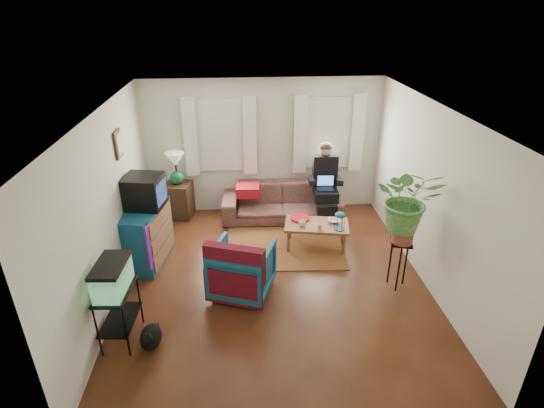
{
  "coord_description": "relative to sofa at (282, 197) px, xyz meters",
  "views": [
    {
      "loc": [
        -0.47,
        -5.28,
        3.87
      ],
      "look_at": [
        0.0,
        0.4,
        1.1
      ],
      "focal_mm": 28.0,
      "sensor_mm": 36.0,
      "label": 1
    }
  ],
  "objects": [
    {
      "name": "floor",
      "position": [
        -0.33,
        -2.05,
        -0.44
      ],
      "size": [
        4.5,
        5.0,
        0.01
      ],
      "primitive_type": "cube",
      "color": "#4F2B14",
      "rests_on": "ground"
    },
    {
      "name": "ceiling",
      "position": [
        -0.33,
        -2.05,
        2.16
      ],
      "size": [
        4.5,
        5.0,
        0.01
      ],
      "primitive_type": "cube",
      "color": "white",
      "rests_on": "wall_back"
    },
    {
      "name": "wall_back",
      "position": [
        -0.33,
        0.45,
        0.86
      ],
      "size": [
        4.5,
        0.01,
        2.6
      ],
      "primitive_type": "cube",
      "color": "silver",
      "rests_on": "floor"
    },
    {
      "name": "wall_front",
      "position": [
        -0.33,
        -4.55,
        0.86
      ],
      "size": [
        4.5,
        0.01,
        2.6
      ],
      "primitive_type": "cube",
      "color": "silver",
      "rests_on": "floor"
    },
    {
      "name": "wall_left",
      "position": [
        -2.58,
        -2.05,
        0.86
      ],
      "size": [
        0.01,
        5.0,
        2.6
      ],
      "primitive_type": "cube",
      "color": "silver",
      "rests_on": "floor"
    },
    {
      "name": "wall_right",
      "position": [
        1.92,
        -2.05,
        0.86
      ],
      "size": [
        0.01,
        5.0,
        2.6
      ],
      "primitive_type": "cube",
      "color": "silver",
      "rests_on": "floor"
    },
    {
      "name": "window_left",
      "position": [
        -1.13,
        0.43,
        1.11
      ],
      "size": [
        1.08,
        0.04,
        1.38
      ],
      "primitive_type": "cube",
      "color": "white",
      "rests_on": "wall_back"
    },
    {
      "name": "window_right",
      "position": [
        0.92,
        0.43,
        1.11
      ],
      "size": [
        1.08,
        0.04,
        1.38
      ],
      "primitive_type": "cube",
      "color": "white",
      "rests_on": "wall_back"
    },
    {
      "name": "curtains_left",
      "position": [
        -1.13,
        0.35,
        1.11
      ],
      "size": [
        1.36,
        0.06,
        1.5
      ],
      "primitive_type": "cube",
      "color": "white",
      "rests_on": "wall_back"
    },
    {
      "name": "curtains_right",
      "position": [
        0.92,
        0.35,
        1.11
      ],
      "size": [
        1.36,
        0.06,
        1.5
      ],
      "primitive_type": "cube",
      "color": "white",
      "rests_on": "wall_back"
    },
    {
      "name": "picture_frame",
      "position": [
        -2.54,
        -1.2,
        1.51
      ],
      "size": [
        0.04,
        0.32,
        0.4
      ],
      "primitive_type": "cube",
      "color": "#3D2616",
      "rests_on": "wall_left"
    },
    {
      "name": "area_rug",
      "position": [
        -0.06,
        -1.04,
        -0.43
      ],
      "size": [
        2.09,
        1.71,
        0.01
      ],
      "primitive_type": "cube",
      "rotation": [
        0.0,
        0.0,
        -0.06
      ],
      "color": "maroon",
      "rests_on": "floor"
    },
    {
      "name": "sofa",
      "position": [
        0.0,
        0.0,
        0.0
      ],
      "size": [
        2.31,
        1.02,
        0.88
      ],
      "primitive_type": "imported",
      "rotation": [
        0.0,
        0.0,
        -0.06
      ],
      "color": "brown",
      "rests_on": "floor"
    },
    {
      "name": "seated_person",
      "position": [
        0.81,
        -0.05,
        0.23
      ],
      "size": [
        0.6,
        0.73,
        1.35
      ],
      "primitive_type": null,
      "rotation": [
        0.0,
        0.0,
        -0.06
      ],
      "color": "black",
      "rests_on": "sofa"
    },
    {
      "name": "side_table",
      "position": [
        -1.98,
        0.21,
        -0.1
      ],
      "size": [
        0.56,
        0.56,
        0.69
      ],
      "primitive_type": "cube",
      "rotation": [
        0.0,
        0.0,
        -0.19
      ],
      "color": "#372614",
      "rests_on": "floor"
    },
    {
      "name": "table_lamp",
      "position": [
        -1.98,
        0.21,
        0.55
      ],
      "size": [
        0.42,
        0.42,
        0.63
      ],
      "primitive_type": null,
      "rotation": [
        0.0,
        0.0,
        -0.19
      ],
      "color": "white",
      "rests_on": "side_table"
    },
    {
      "name": "dresser",
      "position": [
        -2.32,
        -1.33,
        0.03
      ],
      "size": [
        0.71,
        1.12,
        0.94
      ],
      "primitive_type": "cube",
      "rotation": [
        0.0,
        0.0,
        -0.19
      ],
      "color": "navy",
      "rests_on": "floor"
    },
    {
      "name": "crt_tv",
      "position": [
        -2.28,
        -1.23,
        0.75
      ],
      "size": [
        0.66,
        0.62,
        0.5
      ],
      "primitive_type": "cube",
      "rotation": [
        0.0,
        0.0,
        -0.19
      ],
      "color": "black",
      "rests_on": "dresser"
    },
    {
      "name": "aquarium_stand",
      "position": [
        -2.33,
        -3.1,
        -0.07
      ],
      "size": [
        0.42,
        0.69,
        0.74
      ],
      "primitive_type": "cube",
      "rotation": [
        0.0,
        0.0,
        -0.08
      ],
      "color": "black",
      "rests_on": "floor"
    },
    {
      "name": "aquarium",
      "position": [
        -2.33,
        -3.1,
        0.49
      ],
      "size": [
        0.38,
        0.63,
        0.39
      ],
      "primitive_type": "cube",
      "rotation": [
        0.0,
        0.0,
        -0.08
      ],
      "color": "#7FD899",
      "rests_on": "aquarium_stand"
    },
    {
      "name": "black_cat",
      "position": [
        -1.95,
        -3.27,
        -0.27
      ],
      "size": [
        0.28,
        0.41,
        0.34
      ],
      "primitive_type": "ellipsoid",
      "rotation": [
        0.0,
        0.0,
        -0.05
      ],
      "color": "black",
      "rests_on": "floor"
    },
    {
      "name": "armchair",
      "position": [
        -0.8,
        -2.27,
        -0.03
      ],
      "size": [
        1.02,
        0.99,
        0.83
      ],
      "primitive_type": "imported",
      "rotation": [
        0.0,
        0.0,
        2.8
      ],
      "color": "#136874",
      "rests_on": "floor"
    },
    {
      "name": "serape_throw",
      "position": [
        -0.91,
        -2.57,
        0.15
      ],
      "size": [
        0.85,
        0.46,
        0.69
      ],
      "primitive_type": "cube",
      "rotation": [
        0.0,
        0.0,
        -0.34
      ],
      "color": "#9E0A0A",
      "rests_on": "armchair"
    },
    {
      "name": "coffee_table",
      "position": [
        0.48,
        -1.13,
        -0.22
      ],
      "size": [
        1.15,
        0.76,
        0.44
      ],
      "primitive_type": "cube",
      "rotation": [
        0.0,
        0.0,
        -0.18
      ],
      "color": "brown",
      "rests_on": "floor"
    },
    {
      "name": "cup_a",
      "position": [
        0.22,
        -1.18,
        0.05
      ],
      "size": [
        0.14,
        0.14,
        0.09
      ],
      "primitive_type": "imported",
      "rotation": [
        0.0,
        0.0,
        -0.18
      ],
      "color": "white",
      "rests_on": "coffee_table"
    },
    {
      "name": "cup_b",
      "position": [
        0.49,
        -1.31,
        0.04
      ],
      "size": [
        0.11,
        0.11,
        0.09
      ],
      "primitive_type": "imported",
      "rotation": [
        0.0,
        0.0,
        -0.18
      ],
      "color": "beige",
      "rests_on": "coffee_table"
    },
    {
      "name": "bowl",
      "position": [
        0.78,
        -1.08,
        0.02
      ],
      "size": [
        0.24,
        0.24,
        0.05
      ],
      "primitive_type": "imported",
      "rotation": [
        0.0,
        0.0,
        -0.18
      ],
      "color": "white",
      "rests_on": "coffee_table"
    },
    {
      "name": "snack_tray",
      "position": [
        0.22,
        -0.93,
        0.02
      ],
      "size": [
        0.38,
        0.38,
        0.04
      ],
      "primitive_type": "cylinder",
      "rotation": [
        0.0,
        0.0,
        -0.18
      ],
      "color": "#B21414",
      "rests_on": "coffee_table"
    },
    {
      "name": "birdcage",
      "position": [
        0.81,
        -1.33,
        0.15
      ],
      "size": [
        0.2,
        0.2,
        0.31
      ],
      "primitive_type": null,
      "rotation": [
        0.0,
        0.0,
        -0.18
      ],
      "color": "#115B6B",
      "rests_on": "coffee_table"
    },
    {
      "name": "plant_stand",
      "position": [
        1.47,
        -2.32,
        -0.06
      ],
      "size": [
        0.4,
        0.4,
        0.76
      ],
      "primitive_type": "cube",
      "rotation": [
        0.0,
        0.0,
        -0.28
      ],
      "color": "black",
      "rests_on": "floor"
    },
    {
      "name": "potted_plant",
      "position": [
        1.47,
        -2.32,
        0.84
      ],
      "size": [
        1.03,
        0.95,
        0.96
      ],
      "primitive_type": "imported",
      "rotation": [
        0.0,
        0.0,
        -0.28
      ],
      "color": "#599947",
      "rests_on": "plant_stand"
    }
  ]
}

